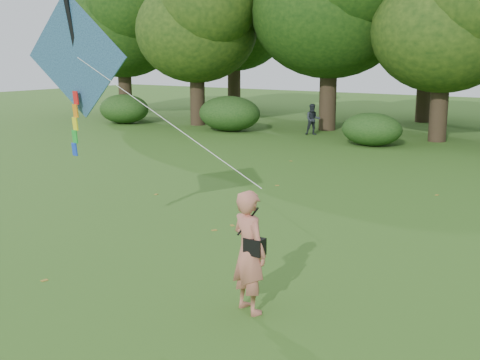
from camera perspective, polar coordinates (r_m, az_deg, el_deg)
The scene contains 7 objects.
ground at distance 10.28m, azimuth -2.75°, elevation -10.64°, with size 100.00×100.00×0.00m, color #265114.
man_kite_flyer at distance 9.27m, azimuth 0.87°, elevation -6.81°, with size 0.70×0.46×1.93m, color #C4705C.
bystander_left at distance 29.80m, azimuth 6.91°, elevation 5.72°, with size 0.74×0.58×1.52m, color #242930.
crossbody_bag at distance 9.15m, azimuth 1.39°, elevation -6.23°, with size 0.43×0.20×0.74m.
flying_kite at distance 12.24m, azimuth -15.24°, elevation 11.02°, with size 5.91×1.09×3.17m.
shrub_band at distance 26.19m, azimuth 19.50°, elevation 4.48°, with size 39.15×3.22×1.88m.
fallen_leaves at distance 13.49m, azimuth 0.42°, elevation -5.05°, with size 11.49×15.28×0.01m.
Camera 1 is at (5.68, -7.61, 3.95)m, focal length 45.00 mm.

